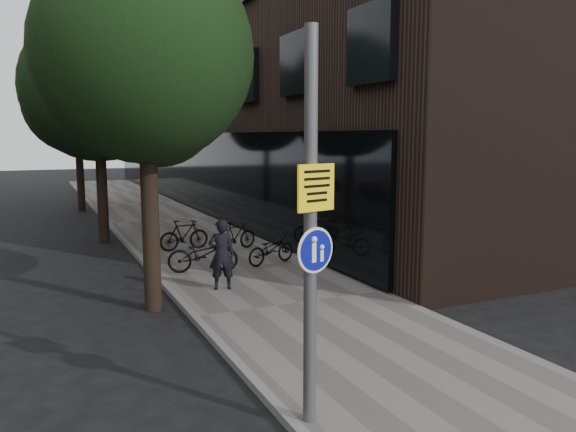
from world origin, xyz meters
TOP-DOWN VIEW (x-y plane):
  - ground at (0.00, 0.00)m, footprint 120.00×120.00m
  - sidewalk at (0.25, 10.00)m, footprint 4.50×60.00m
  - curb_edge at (-2.00, 10.00)m, footprint 0.15×60.00m
  - building_right_dark_brick at (8.50, 22.00)m, footprint 12.00×40.00m
  - street_tree_near at (-2.53, 4.64)m, footprint 4.40×4.40m
  - street_tree_mid at (-2.53, 13.14)m, footprint 5.00×5.00m
  - street_tree_far at (-2.53, 22.14)m, footprint 5.00×5.00m
  - signpost at (-1.80, -1.27)m, footprint 0.55×0.18m
  - pedestrian at (-0.90, 5.03)m, footprint 0.68×0.52m
  - parked_bike_facade_near at (1.17, 6.97)m, footprint 1.71×1.03m
  - parked_bike_facade_far at (0.92, 9.22)m, footprint 1.57×0.88m
  - parked_bike_curb_near at (-0.83, 6.83)m, footprint 1.93×1.09m
  - parked_bike_curb_far at (-0.56, 9.88)m, footprint 1.64×0.63m

SIDE VIEW (x-z plane):
  - ground at x=0.00m, z-range 0.00..0.00m
  - sidewalk at x=0.25m, z-range 0.00..0.12m
  - curb_edge at x=-2.00m, z-range 0.00..0.13m
  - parked_bike_facade_near at x=1.17m, z-range 0.12..0.97m
  - parked_bike_facade_far at x=0.92m, z-range 0.12..1.03m
  - parked_bike_curb_far at x=-0.56m, z-range 0.12..1.08m
  - parked_bike_curb_near at x=-0.83m, z-range 0.12..1.08m
  - pedestrian at x=-0.90m, z-range 0.12..1.78m
  - signpost at x=-1.80m, z-range 0.14..4.97m
  - street_tree_near at x=-2.53m, z-range 1.36..8.86m
  - street_tree_mid at x=-2.53m, z-range 1.21..9.01m
  - street_tree_far at x=-2.53m, z-range 1.21..9.01m
  - building_right_dark_brick at x=8.50m, z-range 0.00..18.00m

